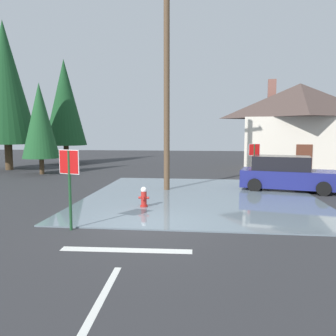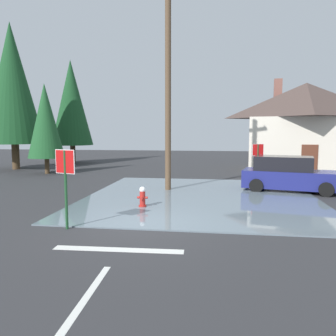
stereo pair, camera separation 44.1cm
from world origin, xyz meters
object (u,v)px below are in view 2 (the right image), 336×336
stop_sign_far (258,155)px  pine_tree_tall_left (45,121)px  utility_pole (168,82)px  pine_tree_short_left (71,103)px  stop_sign_near (65,173)px  house (305,125)px  pine_tree_mid_left (12,84)px  fire_hydrant (142,197)px  parked_car (289,175)px

stop_sign_far → pine_tree_tall_left: bearing=174.7°
utility_pole → pine_tree_short_left: bearing=129.2°
stop_sign_near → pine_tree_tall_left: size_ratio=0.39×
stop_sign_near → house: 19.83m
pine_tree_mid_left → pine_tree_tall_left: bearing=-31.3°
utility_pole → house: size_ratio=1.10×
fire_hydrant → pine_tree_mid_left: bearing=137.1°
stop_sign_far → pine_tree_short_left: (-15.14, 8.82, 3.85)m
pine_tree_mid_left → utility_pole: bearing=-30.7°
fire_hydrant → pine_tree_tall_left: bearing=133.2°
stop_sign_far → parked_car: 3.68m
pine_tree_mid_left → pine_tree_short_left: 5.84m
fire_hydrant → parked_car: size_ratio=0.17×
utility_pole → pine_tree_tall_left: (-8.99, 5.29, -1.61)m
utility_pole → stop_sign_far: 7.16m
fire_hydrant → parked_car: bearing=35.7°
stop_sign_near → pine_tree_short_left: bearing=113.2°
stop_sign_far → house: house is taller
fire_hydrant → stop_sign_far: bearing=57.0°
pine_tree_short_left → fire_hydrant: bearing=-58.9°
fire_hydrant → house: (9.05, 13.61, 2.88)m
pine_tree_tall_left → pine_tree_mid_left: bearing=148.7°
fire_hydrant → stop_sign_far: stop_sign_far is taller
utility_pole → stop_sign_far: utility_pole is taller
house → pine_tree_tall_left: size_ratio=1.50×
utility_pole → house: bearing=48.5°
pine_tree_short_left → house: bearing=-9.1°
stop_sign_near → parked_car: size_ratio=0.50×
house → pine_tree_mid_left: size_ratio=0.84×
fire_hydrant → parked_car: parked_car is taller
stop_sign_near → pine_tree_short_left: 21.78m
utility_pole → parked_car: bearing=5.6°
fire_hydrant → pine_tree_tall_left: 12.91m
utility_pole → parked_car: size_ratio=2.13×
utility_pole → house: (8.63, 9.77, -1.88)m
stop_sign_far → pine_tree_short_left: bearing=149.8°
stop_sign_near → fire_hydrant: stop_sign_near is taller
stop_sign_near → fire_hydrant: bearing=62.6°
parked_car → fire_hydrant: bearing=-144.3°
stop_sign_near → pine_tree_mid_left: bearing=126.5°
pine_tree_short_left → parked_car: bearing=-37.2°
pine_tree_short_left → pine_tree_tall_left: bearing=-78.9°
house → pine_tree_mid_left: (-21.30, -2.24, 3.06)m
pine_tree_mid_left → house: bearing=6.0°
pine_tree_tall_left → utility_pole: bearing=-30.5°
house → pine_tree_short_left: pine_tree_short_left is taller
house → fire_hydrant: bearing=-123.6°
stop_sign_near → utility_pole: utility_pole is taller
pine_tree_tall_left → pine_tree_mid_left: 5.13m
fire_hydrant → house: size_ratio=0.09×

